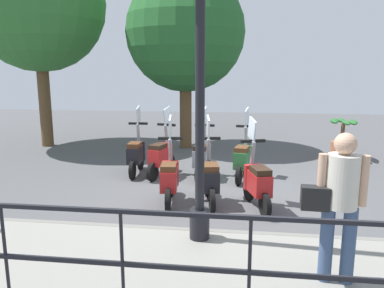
{
  "coord_description": "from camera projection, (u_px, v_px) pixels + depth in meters",
  "views": [
    {
      "loc": [
        -7.01,
        -0.42,
        2.34
      ],
      "look_at": [
        0.2,
        0.5,
        0.9
      ],
      "focal_mm": 35.0,
      "sensor_mm": 36.0,
      "label": 1
    }
  ],
  "objects": [
    {
      "name": "tree_large",
      "position": [
        37.0,
        4.0,
        10.96
      ],
      "size": [
        3.97,
        3.97,
        6.24
      ],
      "color": "brown",
      "rests_on": "ground_plane"
    },
    {
      "name": "scooter_far_1",
      "position": [
        202.0,
        156.0,
        8.2
      ],
      "size": [
        1.23,
        0.44,
        1.54
      ],
      "rotation": [
        0.0,
        0.0,
        -0.1
      ],
      "color": "black",
      "rests_on": "ground_plane"
    },
    {
      "name": "scooter_far_3",
      "position": [
        136.0,
        153.0,
        8.48
      ],
      "size": [
        1.23,
        0.44,
        1.54
      ],
      "rotation": [
        0.0,
        0.0,
        0.05
      ],
      "color": "black",
      "rests_on": "ground_plane"
    },
    {
      "name": "scooter_near_0",
      "position": [
        257.0,
        181.0,
        6.36
      ],
      "size": [
        1.2,
        0.54,
        1.54
      ],
      "rotation": [
        0.0,
        0.0,
        0.3
      ],
      "color": "black",
      "rests_on": "ground_plane"
    },
    {
      "name": "scooter_near_1",
      "position": [
        209.0,
        177.0,
        6.59
      ],
      "size": [
        1.22,
        0.48,
        1.54
      ],
      "rotation": [
        0.0,
        0.0,
        0.18
      ],
      "color": "black",
      "rests_on": "ground_plane"
    },
    {
      "name": "promenade_walkway",
      "position": [
        198.0,
        273.0,
        4.25
      ],
      "size": [
        2.2,
        20.0,
        0.15
      ],
      "color": "gray",
      "rests_on": "ground_plane"
    },
    {
      "name": "tree_distant",
      "position": [
        185.0,
        32.0,
        10.91
      ],
      "size": [
        3.48,
        3.48,
        5.17
      ],
      "color": "brown",
      "rests_on": "ground_plane"
    },
    {
      "name": "scooter_near_2",
      "position": [
        170.0,
        177.0,
        6.6
      ],
      "size": [
        1.23,
        0.44,
        1.54
      ],
      "rotation": [
        0.0,
        0.0,
        0.11
      ],
      "color": "black",
      "rests_on": "ground_plane"
    },
    {
      "name": "scooter_far_0",
      "position": [
        243.0,
        158.0,
        8.04
      ],
      "size": [
        1.22,
        0.49,
        1.54
      ],
      "rotation": [
        0.0,
        0.0,
        -0.2
      ],
      "color": "black",
      "rests_on": "ground_plane"
    },
    {
      "name": "fence_railing",
      "position": [
        184.0,
        250.0,
        3.07
      ],
      "size": [
        0.04,
        16.03,
        1.07
      ],
      "color": "black",
      "rests_on": "promenade_walkway"
    },
    {
      "name": "pedestrian_with_bag",
      "position": [
        339.0,
        197.0,
        3.79
      ],
      "size": [
        0.34,
        0.65,
        1.59
      ],
      "rotation": [
        0.0,
        0.0,
        -0.06
      ],
      "color": "#384C70",
      "rests_on": "promenade_walkway"
    },
    {
      "name": "scooter_far_2",
      "position": [
        161.0,
        155.0,
        8.3
      ],
      "size": [
        1.21,
        0.53,
        1.54
      ],
      "rotation": [
        0.0,
        0.0,
        -0.27
      ],
      "color": "black",
      "rests_on": "ground_plane"
    },
    {
      "name": "lamp_post_near",
      "position": [
        200.0,
        108.0,
        4.64
      ],
      "size": [
        0.26,
        0.9,
        3.93
      ],
      "color": "black",
      "rests_on": "promenade_walkway"
    },
    {
      "name": "potted_palm",
      "position": [
        342.0,
        142.0,
        10.01
      ],
      "size": [
        1.06,
        0.66,
        1.05
      ],
      "color": "#9E5B3D",
      "rests_on": "ground_plane"
    },
    {
      "name": "ground_plane",
      "position": [
        216.0,
        192.0,
        7.33
      ],
      "size": [
        28.0,
        28.0,
        0.0
      ],
      "primitive_type": "plane",
      "color": "#4C4C4F"
    }
  ]
}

